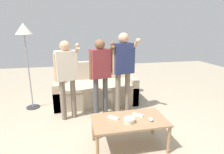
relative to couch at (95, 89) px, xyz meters
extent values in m
plane|color=tan|center=(0.16, -1.59, -0.31)|extent=(12.00, 12.00, 0.00)
cube|color=#B7A88E|center=(0.00, -0.05, -0.10)|extent=(1.83, 0.91, 0.42)
cube|color=#C6B59A|center=(0.00, -0.12, 0.14)|extent=(1.55, 0.79, 0.06)
cube|color=#B7A88E|center=(0.00, 0.32, 0.36)|extent=(1.83, 0.18, 0.49)
cube|color=#B7A88E|center=(-0.85, -0.05, -0.01)|extent=(0.14, 0.91, 0.59)
cube|color=#B7A88E|center=(0.85, -0.05, -0.01)|extent=(0.14, 0.91, 0.59)
cube|color=#997551|center=(0.27, -1.83, 0.12)|extent=(1.05, 0.58, 0.03)
cylinder|color=#997551|center=(-0.22, -2.09, -0.10)|extent=(0.04, 0.04, 0.42)
cylinder|color=#997551|center=(0.77, -2.09, -0.10)|extent=(0.04, 0.04, 0.42)
cylinder|color=#997551|center=(-0.22, -1.57, -0.10)|extent=(0.04, 0.04, 0.42)
cylinder|color=#997551|center=(0.77, -1.57, -0.10)|extent=(0.04, 0.04, 0.42)
cylinder|color=beige|center=(0.25, -1.91, 0.17)|extent=(0.16, 0.16, 0.06)
ellipsoid|color=white|center=(0.56, -1.93, 0.16)|extent=(0.06, 0.09, 0.05)
cylinder|color=#4C4C51|center=(0.56, -1.92, 0.19)|extent=(0.02, 0.02, 0.01)
cylinder|color=#2D2D33|center=(-1.40, -0.10, -0.30)|extent=(0.28, 0.28, 0.02)
cylinder|color=gray|center=(-1.40, -0.10, 0.49)|extent=(0.03, 0.03, 1.56)
cone|color=silver|center=(-1.40, -0.10, 1.38)|extent=(0.33, 0.33, 0.22)
cylinder|color=#756656|center=(-0.69, -0.78, 0.08)|extent=(0.10, 0.10, 0.78)
cylinder|color=#756656|center=(-0.50, -0.73, 0.08)|extent=(0.10, 0.10, 0.78)
cube|color=beige|center=(-0.60, -0.76, 0.74)|extent=(0.41, 0.28, 0.53)
sphere|color=tan|center=(-0.60, -0.76, 1.09)|extent=(0.18, 0.18, 0.18)
cylinder|color=tan|center=(-0.78, -0.80, 0.71)|extent=(0.07, 0.07, 0.50)
cylinder|color=beige|center=(-0.42, -0.71, 0.84)|extent=(0.07, 0.07, 0.25)
cylinder|color=tan|center=(-0.40, -0.77, 1.00)|extent=(0.12, 0.25, 0.19)
sphere|color=tan|center=(-0.38, -0.84, 1.10)|extent=(0.07, 0.07, 0.07)
cylinder|color=#47474C|center=(-0.07, -0.79, 0.09)|extent=(0.10, 0.10, 0.78)
cylinder|color=#47474C|center=(0.12, -0.73, 0.09)|extent=(0.10, 0.10, 0.78)
cube|color=brown|center=(0.02, -0.76, 0.75)|extent=(0.41, 0.29, 0.54)
sphere|color=brown|center=(0.02, -0.76, 1.10)|extent=(0.19, 0.19, 0.19)
cylinder|color=brown|center=(-0.16, -0.81, 0.72)|extent=(0.07, 0.07, 0.51)
cylinder|color=brown|center=(0.20, -0.71, 0.85)|extent=(0.07, 0.07, 0.25)
cylinder|color=brown|center=(0.22, -0.77, 1.01)|extent=(0.13, 0.26, 0.18)
sphere|color=brown|center=(0.24, -0.83, 1.12)|extent=(0.08, 0.08, 0.08)
cylinder|color=#756656|center=(0.37, -0.75, 0.12)|extent=(0.11, 0.11, 0.84)
cylinder|color=#756656|center=(0.58, -0.71, 0.12)|extent=(0.11, 0.11, 0.84)
cube|color=navy|center=(0.48, -0.73, 0.83)|extent=(0.43, 0.29, 0.58)
sphere|color=tan|center=(0.48, -0.73, 1.21)|extent=(0.20, 0.20, 0.20)
cylinder|color=tan|center=(0.28, -0.77, 0.80)|extent=(0.07, 0.07, 0.55)
cylinder|color=navy|center=(0.67, -0.69, 0.94)|extent=(0.07, 0.07, 0.27)
cylinder|color=tan|center=(0.69, -0.79, 1.09)|extent=(0.11, 0.24, 0.25)
sphere|color=tan|center=(0.71, -0.89, 1.17)|extent=(0.08, 0.08, 0.08)
cube|color=white|center=(0.43, -1.76, 0.15)|extent=(0.15, 0.12, 0.03)
cylinder|color=silver|center=(0.41, -1.74, 0.17)|extent=(0.01, 0.01, 0.00)
cube|color=silver|center=(0.47, -1.79, 0.17)|extent=(0.02, 0.02, 0.00)
cube|color=white|center=(0.06, -1.76, 0.15)|extent=(0.15, 0.14, 0.03)
cylinder|color=silver|center=(0.04, -1.74, 0.17)|extent=(0.01, 0.01, 0.00)
cube|color=silver|center=(0.09, -1.79, 0.17)|extent=(0.02, 0.02, 0.00)
camera|label=1|loc=(-0.44, -4.04, 1.38)|focal=28.80mm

